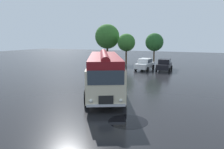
{
  "coord_description": "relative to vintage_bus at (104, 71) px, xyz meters",
  "views": [
    {
      "loc": [
        8.21,
        -16.07,
        4.6
      ],
      "look_at": [
        0.15,
        1.21,
        1.4
      ],
      "focal_mm": 35.0,
      "sensor_mm": 36.0,
      "label": 1
    }
  ],
  "objects": [
    {
      "name": "vintage_bus",
      "position": [
        0.0,
        0.0,
        0.0
      ],
      "size": [
        6.91,
        10.05,
        3.49
      ],
      "color": "beige",
      "rests_on": "ground"
    },
    {
      "name": "car_near_left",
      "position": [
        -0.93,
        14.77,
        -1.05
      ],
      "size": [
        2.11,
        4.28,
        1.66
      ],
      "color": "silver",
      "rests_on": "ground"
    },
    {
      "name": "ground_plane",
      "position": [
        -0.15,
        0.3,
        -1.89
      ],
      "size": [
        120.0,
        120.0,
        0.0
      ],
      "primitive_type": "plane",
      "color": "black"
    },
    {
      "name": "tree_left_of_centre",
      "position": [
        -6.26,
        21.02,
        1.95
      ],
      "size": [
        3.16,
        3.16,
        5.38
      ],
      "color": "#4C3823",
      "rests_on": "ground"
    },
    {
      "name": "tree_centre",
      "position": [
        -1.3,
        20.98,
        1.96
      ],
      "size": [
        3.03,
        3.03,
        5.42
      ],
      "color": "#4C3823",
      "rests_on": "ground"
    },
    {
      "name": "puddle_patch",
      "position": [
        3.99,
        -4.93,
        -1.89
      ],
      "size": [
        2.22,
        2.22,
        0.01
      ],
      "primitive_type": "cylinder",
      "color": "black",
      "rests_on": "ground"
    },
    {
      "name": "tree_far_left",
      "position": [
        -10.39,
        21.72,
        3.08
      ],
      "size": [
        4.62,
        4.62,
        7.19
      ],
      "color": "#4C3823",
      "rests_on": "ground"
    },
    {
      "name": "car_mid_left",
      "position": [
        1.81,
        15.19,
        -1.05
      ],
      "size": [
        2.18,
        4.31,
        1.66
      ],
      "color": "black",
      "rests_on": "ground"
    }
  ]
}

